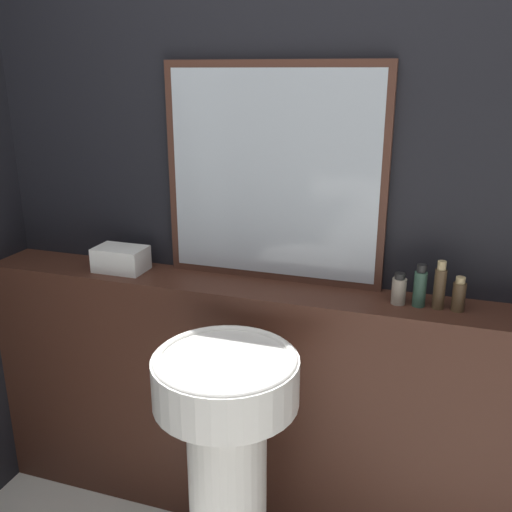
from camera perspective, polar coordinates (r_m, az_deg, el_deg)
The scene contains 9 objects.
wall_back at distance 1.99m, azimuth 3.74°, elevation 6.20°, with size 8.00×0.06×2.50m.
vanity_counter at distance 2.16m, azimuth 2.29°, elevation -15.16°, with size 2.26×0.23×0.95m.
pedestal_sink at distance 1.82m, azimuth -2.91°, elevation -19.24°, with size 0.43×0.43×0.89m.
mirror at distance 1.94m, azimuth 1.74°, elevation 8.07°, with size 0.77×0.03×0.74m.
towel_stack at distance 2.16m, azimuth -13.36°, elevation -0.29°, with size 0.19×0.12×0.09m.
shampoo_bottle at distance 1.86m, azimuth 14.09°, elevation -3.28°, with size 0.05×0.05×0.10m.
conditioner_bottle at distance 1.85m, azimuth 16.07°, elevation -3.00°, with size 0.04×0.04×0.14m.
lotion_bottle at distance 1.85m, azimuth 17.89°, elevation -2.95°, with size 0.04×0.04×0.16m.
body_wash_bottle at distance 1.86m, azimuth 19.62°, elevation -3.72°, with size 0.04×0.04×0.11m.
Camera 1 is at (0.49, -0.41, 1.66)m, focal length 40.00 mm.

